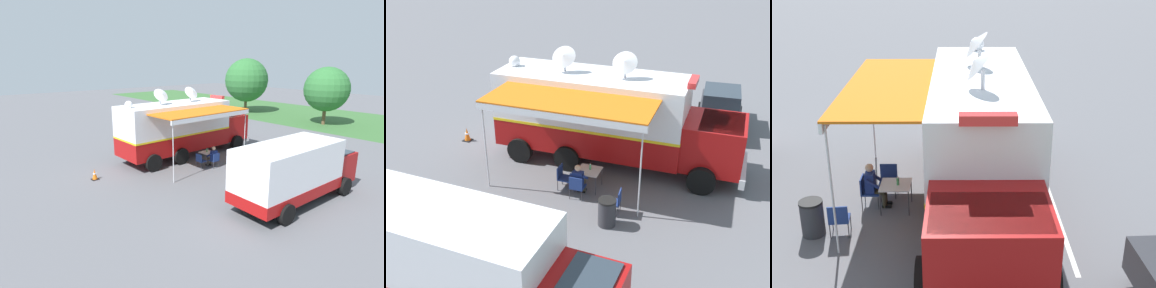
# 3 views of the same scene
# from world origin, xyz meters

# --- Properties ---
(ground_plane) EXTENTS (100.00, 100.00, 0.00)m
(ground_plane) POSITION_xyz_m (0.00, 0.00, 0.00)
(ground_plane) COLOR #5B5B60
(lot_stripe) EXTENTS (0.29, 4.80, 0.01)m
(lot_stripe) POSITION_xyz_m (-2.06, 1.22, 0.00)
(lot_stripe) COLOR silver
(lot_stripe) RESTS_ON ground
(command_truck) EXTENTS (5.13, 9.57, 4.53)m
(command_truck) POSITION_xyz_m (0.01, 0.75, 1.95)
(command_truck) COLOR #9E0F0F
(command_truck) RESTS_ON ground
(folding_table) EXTENTS (0.83, 0.83, 0.73)m
(folding_table) POSITION_xyz_m (2.22, 0.76, 0.67)
(folding_table) COLOR silver
(folding_table) RESTS_ON ground
(water_bottle) EXTENTS (0.07, 0.07, 0.22)m
(water_bottle) POSITION_xyz_m (2.15, 0.79, 0.83)
(water_bottle) COLOR #3F9959
(water_bottle) RESTS_ON folding_table
(folding_chair_at_table) EXTENTS (0.50, 0.50, 0.87)m
(folding_chair_at_table) POSITION_xyz_m (3.02, 0.63, 0.51)
(folding_chair_at_table) COLOR navy
(folding_chair_at_table) RESTS_ON ground
(folding_chair_beside_table) EXTENTS (0.50, 0.50, 0.87)m
(folding_chair_beside_table) POSITION_xyz_m (2.57, -0.09, 0.51)
(folding_chair_beside_table) COLOR navy
(folding_chair_beside_table) RESTS_ON ground
(folding_chair_spare_by_truck) EXTENTS (0.54, 0.54, 0.87)m
(folding_chair_spare_by_truck) POSITION_xyz_m (3.39, 2.14, 0.51)
(folding_chair_spare_by_truck) COLOR navy
(folding_chair_spare_by_truck) RESTS_ON ground
(seated_responder) EXTENTS (0.67, 0.57, 1.25)m
(seated_responder) POSITION_xyz_m (2.83, 0.63, 0.65)
(seated_responder) COLOR navy
(seated_responder) RESTS_ON ground
(trash_bin) EXTENTS (0.57, 0.57, 0.91)m
(trash_bin) POSITION_xyz_m (4.06, 2.07, 0.46)
(trash_bin) COLOR #2D2D33
(trash_bin) RESTS_ON ground
(traffic_cone) EXTENTS (0.36, 0.36, 0.58)m
(traffic_cone) POSITION_xyz_m (0.50, -5.56, 0.28)
(traffic_cone) COLOR black
(traffic_cone) RESTS_ON ground
(support_truck) EXTENTS (2.40, 6.82, 2.70)m
(support_truck) POSITION_xyz_m (8.58, 0.18, 1.39)
(support_truck) COLOR white
(support_truck) RESTS_ON ground
(car_behind_truck) EXTENTS (4.34, 2.30, 1.76)m
(car_behind_truck) POSITION_xyz_m (-5.23, 4.36, 0.88)
(car_behind_truck) COLOR #2D2D33
(car_behind_truck) RESTS_ON ground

